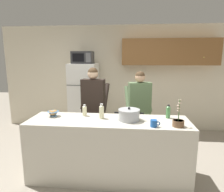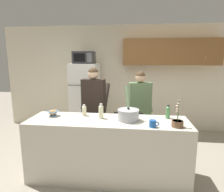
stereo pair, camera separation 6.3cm
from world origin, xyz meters
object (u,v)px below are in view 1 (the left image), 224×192
microwave (83,58)px  bottle_far_corner (102,111)px  potted_orchid (178,122)px  bottle_near_edge (168,112)px  bottle_mid_counter (85,110)px  cooking_pot (129,115)px  refrigerator (84,99)px  bread_bowl (53,113)px  coffee_mug (154,123)px  person_by_sink (139,104)px  person_near_pot (94,101)px

microwave → bottle_far_corner: bearing=-68.4°
potted_orchid → bottle_near_edge: bearing=100.2°
bottle_mid_counter → potted_orchid: potted_orchid is taller
microwave → bottle_mid_counter: microwave is taller
cooking_pot → refrigerator: bearing=121.1°
bottle_far_corner → potted_orchid: 1.09m
bread_bowl → bottle_mid_counter: bottle_mid_counter is taller
coffee_mug → bottle_near_edge: bearing=58.6°
person_by_sink → cooking_pot: size_ratio=3.73×
microwave → cooking_pot: (1.11, -1.81, -0.82)m
cooking_pot → bread_bowl: cooking_pot is taller
bottle_near_edge → bottle_far_corner: bearing=-173.3°
refrigerator → coffee_mug: refrigerator is taller
refrigerator → potted_orchid: 2.70m
coffee_mug → bread_bowl: 1.53m
refrigerator → cooking_pot: refrigerator is taller
bottle_near_edge → cooking_pot: bearing=-164.0°
bottle_far_corner → potted_orchid: potted_orchid is taller
person_near_pot → cooking_pot: (0.67, -0.76, -0.02)m
bottle_near_edge → bottle_far_corner: bottle_far_corner is taller
bottle_mid_counter → cooking_pot: bearing=-13.1°
refrigerator → potted_orchid: bearing=-49.2°
microwave → person_by_sink: size_ratio=0.30×
bottle_mid_counter → bottle_far_corner: (0.29, -0.11, 0.02)m
microwave → person_by_sink: (1.29, -0.99, -0.84)m
refrigerator → person_by_sink: size_ratio=1.06×
bottle_near_edge → bottle_mid_counter: 1.28m
cooking_pot → bottle_far_corner: bottle_far_corner is taller
bread_bowl → bottle_far_corner: bottle_far_corner is taller
person_by_sink → bottle_mid_counter: bearing=-142.9°
bread_bowl → bottle_near_edge: size_ratio=0.88×
cooking_pot → bread_bowl: size_ratio=2.34×
bread_bowl → coffee_mug: bearing=-12.2°
microwave → coffee_mug: bearing=-55.1°
person_by_sink → bottle_near_edge: 0.77m
refrigerator → cooking_pot: 2.15m
microwave → cooking_pot: 2.28m
coffee_mug → potted_orchid: 0.32m
bottle_near_edge → refrigerator: bearing=135.4°
person_by_sink → potted_orchid: size_ratio=4.31×
cooking_pot → potted_orchid: (0.65, -0.20, -0.02)m
refrigerator → microwave: microwave is taller
person_near_pot → potted_orchid: size_ratio=4.49×
cooking_pot → bottle_far_corner: 0.41m
refrigerator → person_by_sink: bearing=-38.3°
refrigerator → person_near_pot: (0.44, -1.07, 0.19)m
refrigerator → potted_orchid: size_ratio=4.58×
microwave → refrigerator: bearing=90.1°
microwave → person_near_pot: 1.39m
cooking_pot → bread_bowl: bearing=176.3°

